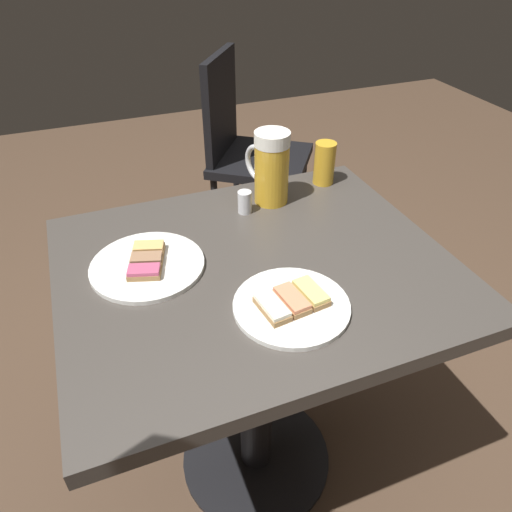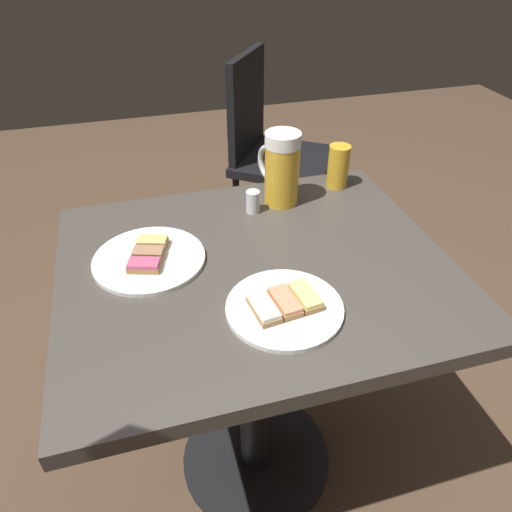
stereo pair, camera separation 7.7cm
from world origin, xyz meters
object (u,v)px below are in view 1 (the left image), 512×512
Objects in this scene: salt_shaker at (245,202)px; plate_near at (292,304)px; beer_glass_small at (324,163)px; beer_mug at (270,167)px; plate_far at (147,264)px; cafe_chair at (246,148)px.

plate_near is at bearing 83.98° from salt_shaker.
plate_near is 1.95× the size of beer_glass_small.
beer_mug is at bearing -158.10° from salt_shaker.
beer_glass_small is at bearing -164.95° from salt_shaker.
salt_shaker reaches higher than plate_near.
beer_glass_small reaches higher than plate_far.
plate_near is 0.36m from salt_shaker.
beer_glass_small is 0.26m from salt_shaker.
cafe_chair is at bearing -93.47° from beer_glass_small.
plate_far is at bearing 26.91° from salt_shaker.
salt_shaker is at bearing -153.09° from plate_far.
cafe_chair is (-0.33, -1.15, -0.22)m from plate_near.
salt_shaker is 0.88m from cafe_chair.
plate_near is at bearing 55.77° from beer_glass_small.
beer_glass_small is (-0.52, -0.20, 0.05)m from plate_far.
cafe_chair is (-0.30, -0.80, -0.24)m from salt_shaker.
beer_mug is 0.11m from salt_shaker.
beer_glass_small reaches higher than plate_near.
plate_near is 3.98× the size of salt_shaker.
beer_glass_small is 0.13× the size of cafe_chair.
plate_near is 0.52m from beer_glass_small.
plate_near and plate_far have the same top height.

